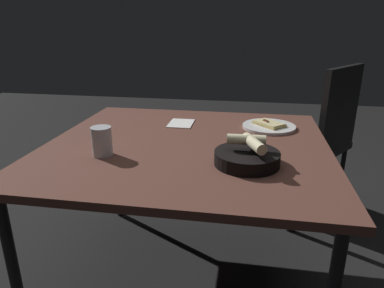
% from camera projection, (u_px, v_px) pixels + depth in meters
% --- Properties ---
extents(ground, '(8.00, 8.00, 0.00)m').
position_uv_depth(ground, '(188.00, 276.00, 1.74)').
color(ground, black).
extents(dining_table, '(1.12, 1.19, 0.70)m').
position_uv_depth(dining_table, '(187.00, 154.00, 1.52)').
color(dining_table, brown).
rests_on(dining_table, ground).
extents(pizza_plate, '(0.26, 0.26, 0.04)m').
position_uv_depth(pizza_plate, '(269.00, 126.00, 1.71)').
color(pizza_plate, silver).
rests_on(pizza_plate, dining_table).
extents(bread_basket, '(0.24, 0.24, 0.11)m').
position_uv_depth(bread_basket, '(247.00, 156.00, 1.27)').
color(bread_basket, black).
rests_on(bread_basket, dining_table).
extents(beer_glass, '(0.08, 0.08, 0.11)m').
position_uv_depth(beer_glass, '(102.00, 142.00, 1.35)').
color(beer_glass, silver).
rests_on(beer_glass, dining_table).
extents(napkin, '(0.16, 0.12, 0.00)m').
position_uv_depth(napkin, '(181.00, 123.00, 1.78)').
color(napkin, white).
rests_on(napkin, dining_table).
extents(chair_near, '(0.62, 0.62, 0.96)m').
position_uv_depth(chair_near, '(319.00, 133.00, 2.18)').
color(chair_near, '#2D2D2D').
rests_on(chair_near, ground).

